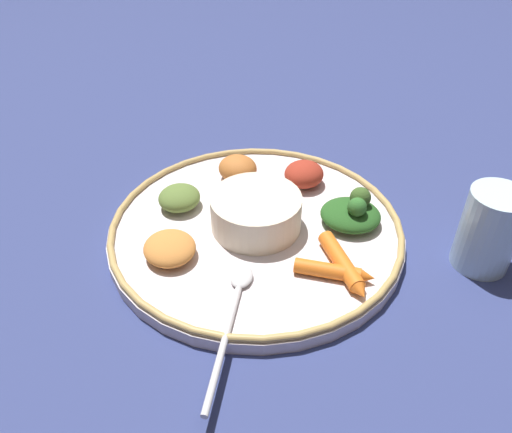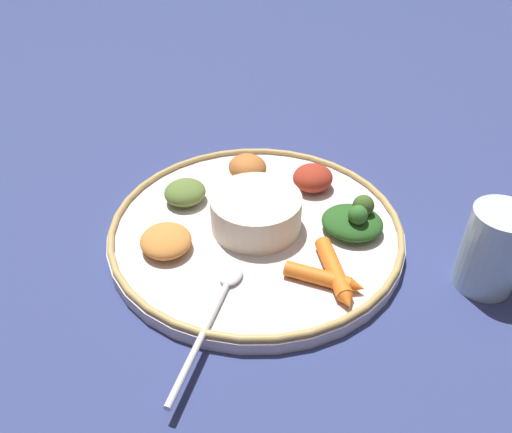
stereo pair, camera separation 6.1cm
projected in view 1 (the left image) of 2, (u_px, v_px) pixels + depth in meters
ground_plane at (256, 236)px, 0.63m from camera, size 2.40×2.40×0.00m
platter at (256, 231)px, 0.62m from camera, size 0.36×0.36×0.02m
platter_rim at (256, 224)px, 0.61m from camera, size 0.35×0.35×0.01m
center_bowl at (256, 211)px, 0.60m from camera, size 0.11×0.11×0.04m
spoon at (233, 308)px, 0.51m from camera, size 0.17×0.09×0.01m
greens_pile at (352, 212)px, 0.61m from camera, size 0.09×0.09×0.05m
carrot_near_spoon at (333, 271)px, 0.54m from camera, size 0.05×0.08×0.02m
carrot_outer at (343, 264)px, 0.55m from camera, size 0.10×0.02×0.02m
mound_collards at (179, 198)px, 0.64m from camera, size 0.07×0.07×0.03m
mound_squash at (170, 248)px, 0.57m from camera, size 0.07×0.07×0.02m
mound_chickpea at (234, 169)px, 0.69m from camera, size 0.07×0.07×0.03m
mound_beet at (304, 174)px, 0.68m from camera, size 0.07×0.07×0.03m
drinking_glass at (487, 235)px, 0.56m from camera, size 0.06×0.06×0.10m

